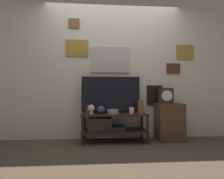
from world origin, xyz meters
name	(u,v)px	position (x,y,z in m)	size (l,w,h in m)	color
ground_plane	(116,146)	(0.00, 0.00, 0.00)	(12.00, 12.00, 0.00)	#4C3D2D
wall_back	(113,66)	(0.00, 0.52, 1.35)	(6.40, 0.08, 2.70)	beige
media_console	(110,124)	(-0.08, 0.26, 0.30)	(1.12, 0.43, 0.48)	black
television	(111,94)	(-0.06, 0.35, 0.81)	(1.03, 0.05, 0.64)	black
vase_slim_bronze	(88,109)	(-0.45, 0.23, 0.57)	(0.09, 0.09, 0.17)	brown
vase_wide_bowl	(113,112)	(-0.03, 0.21, 0.52)	(0.20, 0.20, 0.07)	tan
vase_round_glass	(101,110)	(-0.23, 0.21, 0.55)	(0.14, 0.14, 0.14)	#2D4251
vase_tall_ceramic	(141,107)	(0.43, 0.13, 0.60)	(0.09, 0.09, 0.24)	brown
candle_jar	(132,110)	(0.29, 0.20, 0.54)	(0.09, 0.09, 0.11)	silver
decorative_bust	(91,109)	(-0.39, 0.14, 0.58)	(0.11, 0.11, 0.16)	beige
side_table	(169,122)	(0.99, 0.29, 0.33)	(0.45, 0.36, 0.65)	#513823
mantel_clock	(166,96)	(0.93, 0.30, 0.79)	(0.25, 0.11, 0.28)	#422819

